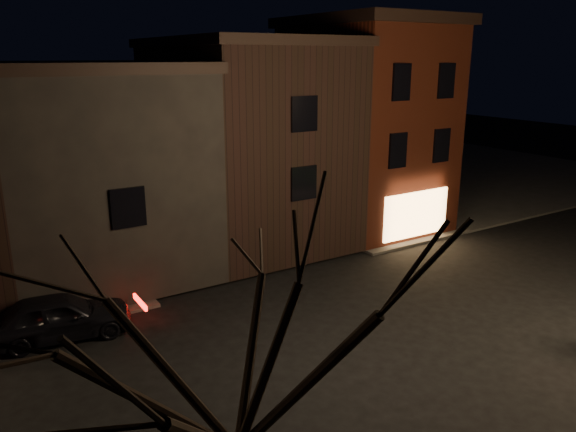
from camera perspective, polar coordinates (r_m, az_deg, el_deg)
The scene contains 7 objects.
ground at distance 19.24m, azimuth 6.99°, elevation -11.13°, with size 120.00×120.00×0.00m, color black.
sidewalk_far_right at distance 46.22m, azimuth 10.64°, elevation 4.86°, with size 30.00×30.00×0.12m, color #2D2B28.
corner_building at distance 29.74m, azimuth 7.82°, elevation 9.39°, with size 6.50×8.50×10.50m.
row_building_a at distance 27.04m, azimuth -4.39°, elevation 7.63°, with size 7.30×10.30×9.40m.
row_building_b at distance 24.62m, azimuth -19.47°, elevation 4.76°, with size 7.80×10.30×8.40m.
bare_tree_left at distance 7.59m, azimuth -5.53°, elevation -9.75°, with size 5.60×5.60×7.50m.
parked_car_a at distance 19.52m, azimuth -22.22°, elevation -9.43°, with size 1.76×4.39×1.49m, color black.
Camera 1 is at (-11.03, -13.14, 8.71)m, focal length 35.00 mm.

